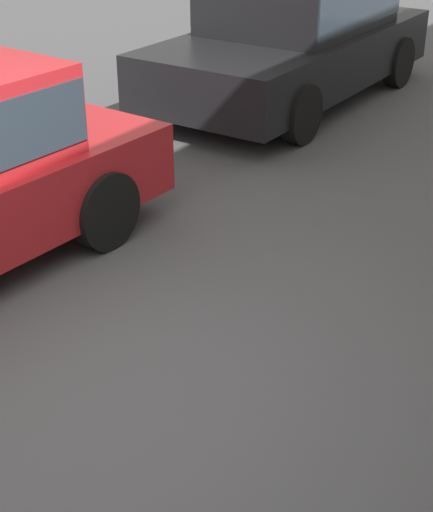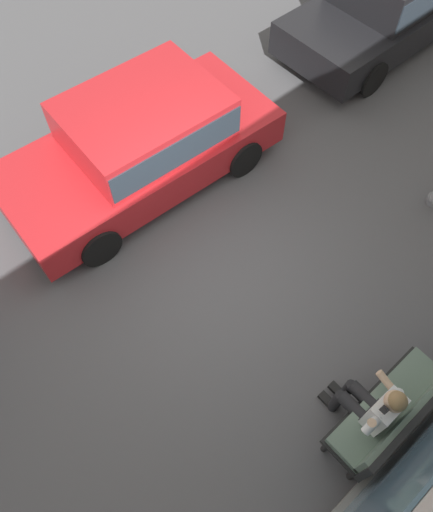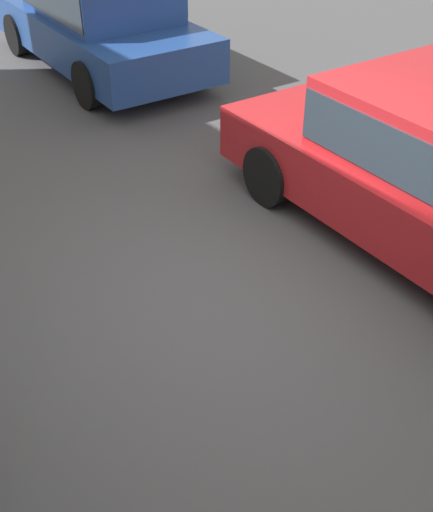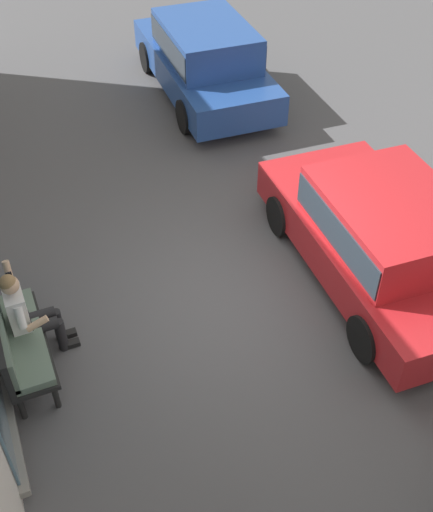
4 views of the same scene
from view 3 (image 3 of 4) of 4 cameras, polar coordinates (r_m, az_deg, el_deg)
name	(u,v)px [view 3 (image 3 of 4)]	position (r m, az deg, el deg)	size (l,w,h in m)	color
ground_plane	(239,298)	(5.29, 2.03, -3.78)	(60.00, 60.00, 0.00)	#4C4C4F
parked_car_far	(99,15)	(10.12, -10.37, 20.36)	(4.40, 2.00, 1.50)	#23478E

